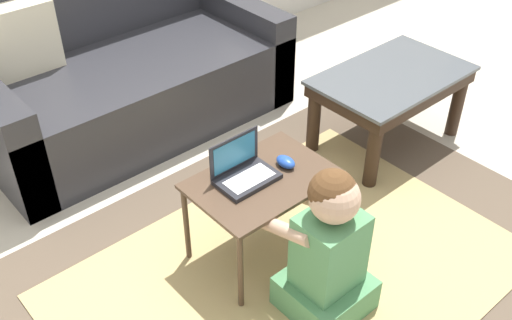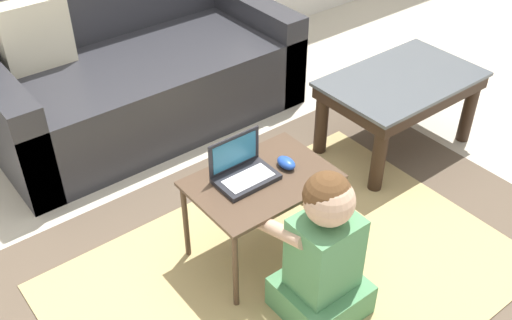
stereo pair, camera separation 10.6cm
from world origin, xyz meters
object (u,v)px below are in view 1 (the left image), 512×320
couch (122,71)px  laptop_desk (262,188)px  coffee_table (391,87)px  laptop (244,173)px  person_seated (328,250)px  computer_mouse (286,162)px

couch → laptop_desk: bearing=-95.9°
coffee_table → laptop: 1.15m
coffee_table → laptop: bearing=-172.7°
coffee_table → couch: bearing=129.1°
laptop → person_seated: size_ratio=0.36×
laptop_desk → computer_mouse: (0.13, -0.00, 0.07)m
couch → coffee_table: 1.49m
coffee_table → person_seated: bearing=-152.0°
computer_mouse → person_seated: bearing=-110.6°
couch → laptop: couch is taller
laptop_desk → computer_mouse: bearing=-1.8°
coffee_table → laptop_desk: bearing=-169.9°
coffee_table → computer_mouse: 0.97m
person_seated → coffee_table: bearing=28.0°
computer_mouse → person_seated: 0.43m
couch → person_seated: 1.74m
laptop_desk → laptop: 0.11m
computer_mouse → person_seated: person_seated is taller
couch → laptop: 1.32m
laptop_desk → person_seated: bearing=-92.4°
person_seated → couch: bearing=84.9°
person_seated → computer_mouse: bearing=69.4°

